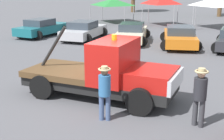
{
  "coord_description": "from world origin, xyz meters",
  "views": [
    {
      "loc": [
        3.77,
        -10.11,
        4.06
      ],
      "look_at": [
        0.5,
        0.0,
        1.05
      ],
      "focal_mm": 50.0,
      "sensor_mm": 36.0,
      "label": 1
    }
  ],
  "objects_px": {
    "canopy_tent_green": "(113,2)",
    "parked_car_teal": "(42,28)",
    "parked_car_orange": "(180,36)",
    "canopy_tent_red": "(161,0)",
    "tow_truck": "(107,73)",
    "person_at_hood": "(105,89)",
    "canopy_tent_white": "(216,1)",
    "parked_car_silver": "(84,30)",
    "parked_car_cream": "(132,33)",
    "traffic_cone": "(133,71)",
    "person_near_truck": "(200,93)"
  },
  "relations": [
    {
      "from": "person_at_hood",
      "to": "parked_car_silver",
      "type": "distance_m",
      "value": 14.05
    },
    {
      "from": "person_at_hood",
      "to": "canopy_tent_red",
      "type": "xyz_separation_m",
      "value": [
        -1.99,
        22.03,
        1.4
      ]
    },
    {
      "from": "canopy_tent_red",
      "to": "traffic_cone",
      "type": "relative_size",
      "value": 5.47
    },
    {
      "from": "canopy_tent_green",
      "to": "traffic_cone",
      "type": "bearing_deg",
      "value": -69.46
    },
    {
      "from": "canopy_tent_green",
      "to": "canopy_tent_white",
      "type": "xyz_separation_m",
      "value": [
        10.1,
        -1.33,
        0.32
      ]
    },
    {
      "from": "parked_car_teal",
      "to": "parked_car_silver",
      "type": "xyz_separation_m",
      "value": [
        3.65,
        -0.28,
        0.0
      ]
    },
    {
      "from": "parked_car_cream",
      "to": "canopy_tent_green",
      "type": "xyz_separation_m",
      "value": [
        -4.67,
        10.11,
        1.42
      ]
    },
    {
      "from": "parked_car_orange",
      "to": "canopy_tent_green",
      "type": "relative_size",
      "value": 1.38
    },
    {
      "from": "tow_truck",
      "to": "canopy_tent_red",
      "type": "height_order",
      "value": "canopy_tent_red"
    },
    {
      "from": "person_near_truck",
      "to": "parked_car_teal",
      "type": "bearing_deg",
      "value": 69.16
    },
    {
      "from": "parked_car_orange",
      "to": "traffic_cone",
      "type": "xyz_separation_m",
      "value": [
        -1.22,
        -7.44,
        -0.4
      ]
    },
    {
      "from": "tow_truck",
      "to": "parked_car_silver",
      "type": "relative_size",
      "value": 1.22
    },
    {
      "from": "parked_car_teal",
      "to": "canopy_tent_white",
      "type": "xyz_separation_m",
      "value": [
        12.7,
        8.53,
        1.74
      ]
    },
    {
      "from": "person_at_hood",
      "to": "canopy_tent_white",
      "type": "height_order",
      "value": "canopy_tent_white"
    },
    {
      "from": "parked_car_teal",
      "to": "canopy_tent_green",
      "type": "height_order",
      "value": "canopy_tent_green"
    },
    {
      "from": "tow_truck",
      "to": "person_at_hood",
      "type": "height_order",
      "value": "tow_truck"
    },
    {
      "from": "parked_car_silver",
      "to": "canopy_tent_white",
      "type": "distance_m",
      "value": 12.74
    },
    {
      "from": "canopy_tent_green",
      "to": "traffic_cone",
      "type": "height_order",
      "value": "canopy_tent_green"
    },
    {
      "from": "person_near_truck",
      "to": "parked_car_orange",
      "type": "distance_m",
      "value": 11.86
    },
    {
      "from": "parked_car_teal",
      "to": "canopy_tent_red",
      "type": "xyz_separation_m",
      "value": [
        7.69,
        9.06,
        1.76
      ]
    },
    {
      "from": "parked_car_cream",
      "to": "tow_truck",
      "type": "bearing_deg",
      "value": -178.22
    },
    {
      "from": "parked_car_silver",
      "to": "traffic_cone",
      "type": "distance_m",
      "value": 9.82
    },
    {
      "from": "parked_car_cream",
      "to": "parked_car_orange",
      "type": "xyz_separation_m",
      "value": [
        3.34,
        -0.55,
        0.0
      ]
    },
    {
      "from": "parked_car_orange",
      "to": "parked_car_cream",
      "type": "bearing_deg",
      "value": 71.05
    },
    {
      "from": "canopy_tent_red",
      "to": "canopy_tent_white",
      "type": "bearing_deg",
      "value": -6.1
    },
    {
      "from": "tow_truck",
      "to": "person_near_truck",
      "type": "height_order",
      "value": "tow_truck"
    },
    {
      "from": "canopy_tent_red",
      "to": "canopy_tent_white",
      "type": "xyz_separation_m",
      "value": [
        5.01,
        -0.54,
        -0.02
      ]
    },
    {
      "from": "tow_truck",
      "to": "traffic_cone",
      "type": "distance_m",
      "value": 2.98
    },
    {
      "from": "parked_car_silver",
      "to": "parked_car_orange",
      "type": "xyz_separation_m",
      "value": [
        6.95,
        -0.52,
        0.0
      ]
    },
    {
      "from": "person_near_truck",
      "to": "parked_car_orange",
      "type": "bearing_deg",
      "value": 33.15
    },
    {
      "from": "parked_car_cream",
      "to": "parked_car_orange",
      "type": "bearing_deg",
      "value": -107.41
    },
    {
      "from": "parked_car_cream",
      "to": "traffic_cone",
      "type": "xyz_separation_m",
      "value": [
        2.12,
        -7.99,
        -0.39
      ]
    },
    {
      "from": "parked_car_silver",
      "to": "parked_car_teal",
      "type": "bearing_deg",
      "value": 86.11
    },
    {
      "from": "tow_truck",
      "to": "person_at_hood",
      "type": "relative_size",
      "value": 3.39
    },
    {
      "from": "parked_car_silver",
      "to": "traffic_cone",
      "type": "xyz_separation_m",
      "value": [
        5.73,
        -7.96,
        -0.4
      ]
    },
    {
      "from": "canopy_tent_green",
      "to": "traffic_cone",
      "type": "relative_size",
      "value": 6.61
    },
    {
      "from": "canopy_tent_red",
      "to": "canopy_tent_white",
      "type": "height_order",
      "value": "canopy_tent_red"
    },
    {
      "from": "canopy_tent_green",
      "to": "parked_car_teal",
      "type": "bearing_deg",
      "value": -104.77
    },
    {
      "from": "parked_car_orange",
      "to": "canopy_tent_white",
      "type": "bearing_deg",
      "value": -22.24
    },
    {
      "from": "person_near_truck",
      "to": "parked_car_silver",
      "type": "height_order",
      "value": "person_near_truck"
    },
    {
      "from": "person_near_truck",
      "to": "person_at_hood",
      "type": "xyz_separation_m",
      "value": [
        -2.71,
        -0.45,
        -0.03
      ]
    },
    {
      "from": "canopy_tent_red",
      "to": "parked_car_teal",
      "type": "bearing_deg",
      "value": -130.32
    },
    {
      "from": "parked_car_orange",
      "to": "canopy_tent_green",
      "type": "height_order",
      "value": "canopy_tent_green"
    },
    {
      "from": "person_near_truck",
      "to": "traffic_cone",
      "type": "distance_m",
      "value": 5.29
    },
    {
      "from": "parked_car_orange",
      "to": "parked_car_teal",
      "type": "bearing_deg",
      "value": 76.07
    },
    {
      "from": "canopy_tent_red",
      "to": "parked_car_silver",
      "type": "bearing_deg",
      "value": -113.37
    },
    {
      "from": "tow_truck",
      "to": "parked_car_silver",
      "type": "bearing_deg",
      "value": 122.54
    },
    {
      "from": "person_near_truck",
      "to": "parked_car_cream",
      "type": "relative_size",
      "value": 0.35
    },
    {
      "from": "person_at_hood",
      "to": "canopy_tent_white",
      "type": "bearing_deg",
      "value": -17.41
    },
    {
      "from": "parked_car_cream",
      "to": "parked_car_orange",
      "type": "height_order",
      "value": "same"
    }
  ]
}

